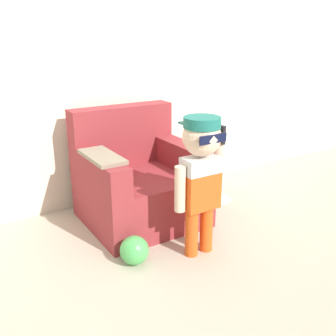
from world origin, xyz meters
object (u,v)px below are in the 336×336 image
Objects in this scene: side_table at (220,176)px; toy_ball at (134,250)px; person_child at (201,166)px; armchair at (138,182)px.

side_table reaches higher than toy_ball.
side_table is 1.98× the size of toy_ball.
person_child reaches higher than side_table.
armchair is 0.85m from side_table.
armchair is at bearing 175.30° from side_table.
armchair is at bearing 97.99° from person_child.
armchair is 0.76m from toy_ball.
side_table is at bearing 42.42° from person_child.
person_child is 4.95× the size of toy_ball.
person_child is (0.10, -0.74, 0.34)m from armchair.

